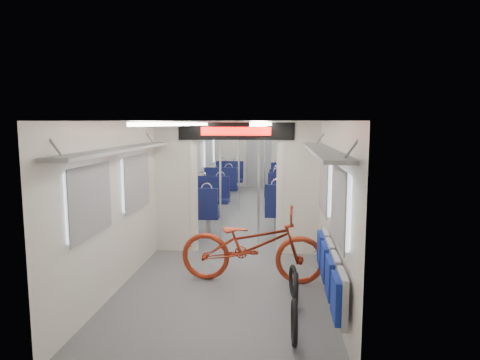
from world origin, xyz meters
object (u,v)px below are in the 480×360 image
at_px(seat_bay_near_left, 204,201).
at_px(seat_bay_near_right, 287,198).
at_px(stanchion_near_right, 259,184).
at_px(stanchion_far_right, 264,168).
at_px(bike_hoop_b, 296,296).
at_px(bike_hoop_c, 293,283).
at_px(seat_bay_far_left, 226,179).
at_px(flip_bench, 330,270).
at_px(bicycle, 252,245).
at_px(bike_hoop_a, 294,325).
at_px(stanchion_near_left, 220,184).
at_px(seat_bay_far_right, 286,181).
at_px(stanchion_far_left, 239,167).

height_order(seat_bay_near_left, seat_bay_near_right, seat_bay_near_right).
distance_m(seat_bay_near_left, stanchion_near_right, 1.98).
height_order(seat_bay_near_left, stanchion_far_right, stanchion_far_right).
bearing_deg(bike_hoop_b, bike_hoop_c, 91.62).
bearing_deg(seat_bay_near_left, seat_bay_far_left, 90.00).
relative_size(flip_bench, seat_bay_near_left, 1.00).
relative_size(flip_bench, seat_bay_near_right, 0.92).
relative_size(bicycle, seat_bay_near_left, 0.99).
relative_size(bike_hoop_a, stanchion_near_left, 0.21).
distance_m(flip_bench, seat_bay_far_right, 8.05).
relative_size(seat_bay_near_left, seat_bay_near_right, 0.92).
relative_size(seat_bay_near_left, stanchion_near_right, 0.91).
distance_m(bicycle, seat_bay_near_left, 3.65).
bearing_deg(bike_hoop_b, seat_bay_far_right, 90.20).
bearing_deg(bicycle, flip_bench, -135.49).
distance_m(flip_bench, bike_hoop_b, 0.52).
bearing_deg(stanchion_near_right, stanchion_far_left, 102.49).
relative_size(bike_hoop_c, seat_bay_far_left, 0.20).
relative_size(bicycle, seat_bay_far_right, 0.94).
bearing_deg(bicycle, stanchion_near_right, 2.36).
bearing_deg(bike_hoop_b, seat_bay_near_left, 113.08).
bearing_deg(bike_hoop_b, stanchion_far_right, 95.65).
relative_size(seat_bay_far_right, stanchion_far_right, 0.96).
bearing_deg(seat_bay_far_left, stanchion_near_left, -83.74).
bearing_deg(flip_bench, seat_bay_far_left, 105.47).
distance_m(seat_bay_near_left, stanchion_near_left, 1.71).
relative_size(stanchion_near_right, stanchion_far_left, 1.00).
relative_size(seat_bay_near_right, seat_bay_far_right, 1.04).
relative_size(flip_bench, stanchion_far_right, 0.91).
relative_size(stanchion_near_left, stanchion_far_left, 1.00).
height_order(bike_hoop_c, stanchion_far_left, stanchion_far_left).
xyz_separation_m(bicycle, stanchion_far_left, (-0.68, 5.05, 0.61)).
relative_size(bicycle, stanchion_near_left, 0.90).
bearing_deg(bike_hoop_b, stanchion_near_right, 101.07).
bearing_deg(seat_bay_near_left, stanchion_far_right, 51.61).
bearing_deg(bike_hoop_c, stanchion_far_left, 102.69).
bearing_deg(bike_hoop_c, bike_hoop_b, -88.38).
distance_m(flip_bench, seat_bay_near_right, 4.90).
xyz_separation_m(bike_hoop_a, seat_bay_near_left, (-1.86, 5.18, 0.32)).
bearing_deg(seat_bay_near_left, bike_hoop_b, -66.92).
bearing_deg(bike_hoop_c, seat_bay_far_right, 90.10).
distance_m(bike_hoop_c, seat_bay_near_left, 4.38).
bearing_deg(seat_bay_far_right, bike_hoop_b, -89.80).
height_order(stanchion_near_right, stanchion_far_left, same).
bearing_deg(flip_bench, bicycle, 132.58).
xyz_separation_m(seat_bay_near_left, stanchion_far_left, (0.63, 1.64, 0.60)).
bearing_deg(stanchion_far_right, stanchion_near_right, -90.03).
bearing_deg(seat_bay_near_right, stanchion_far_right, 115.06).
height_order(flip_bench, stanchion_far_right, stanchion_far_right).
relative_size(bike_hoop_a, seat_bay_far_right, 0.22).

